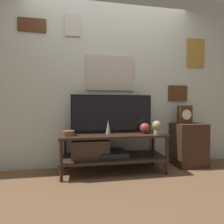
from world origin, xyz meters
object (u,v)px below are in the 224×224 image
object	(u,v)px
vase_slim_bronze	(108,127)
television	(112,113)
mantel_clock	(185,114)
vase_wide_bowl	(68,133)
decorative_bust	(157,126)
vase_round_glass	(145,128)

from	to	relation	value
vase_slim_bronze	television	bearing A→B (deg)	52.25
vase_slim_bronze	mantel_clock	xyz separation A→B (m)	(1.21, 0.06, 0.16)
vase_wide_bowl	decorative_bust	xyz separation A→B (m)	(1.18, -0.10, 0.08)
vase_slim_bronze	decorative_bust	xyz separation A→B (m)	(0.64, -0.19, 0.01)
vase_round_glass	vase_wide_bowl	size ratio (longest dim) A/B	0.93
television	vase_wide_bowl	bearing A→B (deg)	-163.96
vase_slim_bronze	vase_wide_bowl	distance (m)	0.55
television	vase_slim_bronze	distance (m)	0.22
decorative_bust	vase_wide_bowl	bearing A→B (deg)	175.01
vase_slim_bronze	decorative_bust	size ratio (longest dim) A/B	1.02
television	vase_slim_bronze	world-z (taller)	television
television	decorative_bust	bearing A→B (deg)	-26.00
vase_wide_bowl	vase_round_glass	bearing A→B (deg)	1.55
vase_round_glass	mantel_clock	distance (m)	0.72
vase_slim_bronze	decorative_bust	distance (m)	0.67
decorative_bust	mantel_clock	xyz separation A→B (m)	(0.57, 0.25, 0.15)
vase_slim_bronze	vase_wide_bowl	xyz separation A→B (m)	(-0.54, -0.08, -0.06)
vase_wide_bowl	mantel_clock	world-z (taller)	mantel_clock
vase_round_glass	vase_wide_bowl	world-z (taller)	vase_round_glass
television	vase_round_glass	world-z (taller)	television
vase_slim_bronze	mantel_clock	size ratio (longest dim) A/B	0.69
vase_round_glass	decorative_bust	distance (m)	0.18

